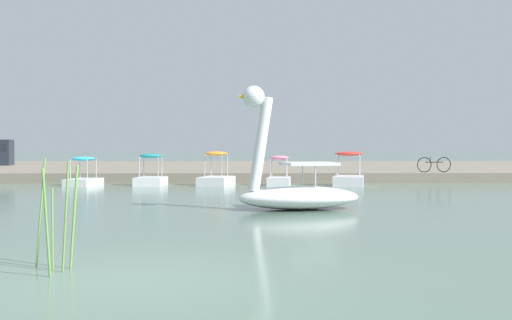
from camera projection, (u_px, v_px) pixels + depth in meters
name	position (u px, v px, depth m)	size (l,w,h in m)	color
ground_plane	(129.00, 278.00, 8.09)	(639.40, 639.40, 0.00)	#567060
shore_bank_far	(222.00, 169.00, 43.16)	(136.41, 26.74, 0.47)	slate
swan_boat	(295.00, 188.00, 17.17)	(3.57, 2.21, 3.33)	white
pedal_boat_red	(349.00, 175.00, 28.03)	(1.71, 2.47, 1.51)	white
pedal_boat_pink	(279.00, 177.00, 28.12)	(1.17, 1.85, 1.33)	white
pedal_boat_orange	(216.00, 176.00, 28.00)	(1.68, 2.42, 1.52)	white
pedal_boat_teal	(151.00, 176.00, 27.96)	(1.29, 2.06, 1.42)	white
pedal_boat_cyan	(84.00, 176.00, 27.86)	(1.42, 2.10, 1.29)	white
bicycle_parked	(434.00, 165.00, 30.97)	(1.75, 0.28, 0.76)	black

